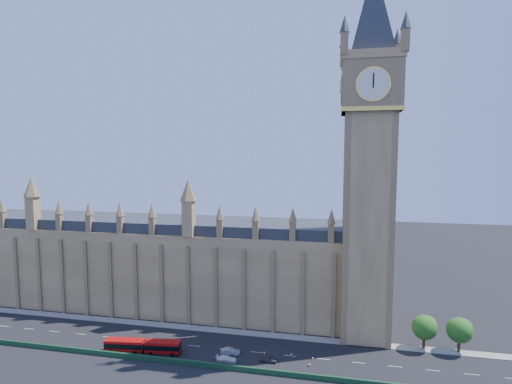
% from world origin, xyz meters
% --- Properties ---
extents(ground, '(400.00, 400.00, 0.00)m').
position_xyz_m(ground, '(0.00, 0.00, 0.00)').
color(ground, black).
rests_on(ground, ground).
extents(palace_westminster, '(120.00, 20.00, 28.00)m').
position_xyz_m(palace_westminster, '(-25.00, 22.00, 13.86)').
color(palace_westminster, olive).
rests_on(palace_westminster, ground).
extents(elizabeth_tower, '(20.59, 20.59, 105.00)m').
position_xyz_m(elizabeth_tower, '(38.00, 13.99, 54.56)').
color(elizabeth_tower, olive).
rests_on(elizabeth_tower, ground).
extents(bridge_parapet, '(160.00, 0.60, 1.20)m').
position_xyz_m(bridge_parapet, '(0.00, -9.00, 0.60)').
color(bridge_parapet, '#1E4C2D').
rests_on(bridge_parapet, ground).
extents(kerb_north, '(160.00, 3.00, 0.16)m').
position_xyz_m(kerb_north, '(0.00, 9.50, 0.08)').
color(kerb_north, gray).
rests_on(kerb_north, ground).
extents(tree_east_near, '(6.00, 6.00, 8.50)m').
position_xyz_m(tree_east_near, '(52.22, 10.08, 5.64)').
color(tree_east_near, '#382619').
rests_on(tree_east_near, ground).
extents(tree_east_far, '(6.00, 6.00, 8.50)m').
position_xyz_m(tree_east_far, '(60.22, 10.08, 5.64)').
color(tree_east_far, '#382619').
rests_on(tree_east_far, ground).
extents(red_bus, '(18.58, 4.81, 3.13)m').
position_xyz_m(red_bus, '(-14.95, -5.83, 1.65)').
color(red_bus, '#B00C0B').
rests_on(red_bus, ground).
extents(car_grey, '(3.95, 1.67, 1.33)m').
position_xyz_m(car_grey, '(15.53, -3.84, 0.67)').
color(car_grey, '#3F4146').
rests_on(car_grey, ground).
extents(car_silver, '(4.65, 1.95, 1.50)m').
position_xyz_m(car_silver, '(5.96, -2.24, 0.75)').
color(car_silver, '#97999E').
rests_on(car_silver, ground).
extents(car_white, '(4.84, 2.09, 1.39)m').
position_xyz_m(car_white, '(6.00, -5.76, 0.69)').
color(car_white, white).
rests_on(car_white, ground).
extents(cone_a, '(0.60, 0.60, 0.79)m').
position_xyz_m(cone_a, '(24.99, -3.88, 0.39)').
color(cone_a, black).
rests_on(cone_a, ground).
extents(cone_b, '(0.44, 0.44, 0.62)m').
position_xyz_m(cone_b, '(25.55, -0.79, 0.30)').
color(cone_b, black).
rests_on(cone_b, ground).
extents(cone_c, '(0.61, 0.61, 0.74)m').
position_xyz_m(cone_c, '(20.41, -0.15, 0.37)').
color(cone_c, black).
rests_on(cone_c, ground).
extents(cone_d, '(0.55, 0.55, 0.67)m').
position_xyz_m(cone_d, '(14.00, -0.60, 0.33)').
color(cone_d, black).
rests_on(cone_d, ground).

